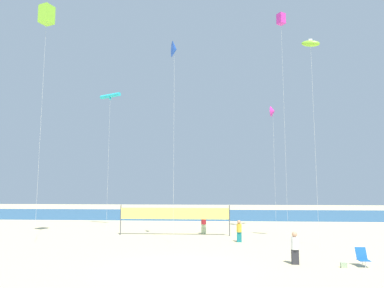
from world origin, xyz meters
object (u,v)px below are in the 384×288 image
object	(u,v)px
kite_blue_delta	(174,50)
beachgoer_mustard_shirt	(239,230)
volleyball_net	(174,215)
kite_lime_box	(47,15)
kite_cyan_tube	(110,96)
beachgoer_maroon_shirt	(204,223)
kite_magenta_box	(281,20)
beach_handbag	(344,265)
kite_lime_inflatable	(311,44)
beachgoer_white_shirt	(295,247)
kite_magenta_delta	(273,111)
folding_beach_chair	(362,257)

from	to	relation	value
kite_blue_delta	beachgoer_mustard_shirt	bearing A→B (deg)	12.87
volleyball_net	kite_lime_box	size ratio (longest dim) A/B	0.51
volleyball_net	kite_cyan_tube	xyz separation A→B (m)	(-6.85, 4.04, 10.99)
beachgoer_maroon_shirt	kite_magenta_box	size ratio (longest dim) A/B	0.10
beachgoer_maroon_shirt	beach_handbag	size ratio (longest dim) A/B	5.95
beachgoer_maroon_shirt	kite_lime_inflatable	bearing A→B (deg)	24.01
beachgoer_white_shirt	beachgoer_maroon_shirt	bearing A→B (deg)	-77.96
kite_magenta_box	kite_cyan_tube	xyz separation A→B (m)	(-15.85, 3.94, -5.33)
beach_handbag	kite_magenta_box	bearing A→B (deg)	92.53
beachgoer_white_shirt	kite_lime_box	world-z (taller)	kite_lime_box
kite_cyan_tube	kite_blue_delta	size ratio (longest dim) A/B	0.89
kite_magenta_delta	kite_cyan_tube	size ratio (longest dim) A/B	0.90
kite_magenta_delta	kite_lime_box	bearing A→B (deg)	-154.19
folding_beach_chair	kite_lime_inflatable	bearing A→B (deg)	110.13
beachgoer_white_shirt	kite_magenta_box	xyz separation A→B (m)	(1.69, 10.16, 17.11)
beachgoer_white_shirt	kite_lime_inflatable	xyz separation A→B (m)	(2.69, 5.25, 12.82)
volleyball_net	kite_cyan_tube	distance (m)	13.57
beach_handbag	folding_beach_chair	bearing A→B (deg)	18.02
volleyball_net	folding_beach_chair	bearing A→B (deg)	-44.38
beachgoer_mustard_shirt	kite_lime_inflatable	size ratio (longest dim) A/B	0.11
beachgoer_mustard_shirt	volleyball_net	world-z (taller)	volleyball_net
beachgoer_white_shirt	folding_beach_chair	world-z (taller)	beachgoer_white_shirt
kite_magenta_box	folding_beach_chair	bearing A→B (deg)	-81.78
beachgoer_white_shirt	kite_cyan_tube	xyz separation A→B (m)	(-14.16, 14.10, 11.78)
volleyball_net	beach_handbag	world-z (taller)	volleyball_net
kite_lime_inflatable	kite_blue_delta	distance (m)	9.61
beach_handbag	kite_magenta_box	world-z (taller)	kite_magenta_box
beach_handbag	kite_lime_inflatable	xyz separation A→B (m)	(0.52, 5.82, 13.57)
beachgoer_white_shirt	volleyball_net	bearing A→B (deg)	-66.46
volleyball_net	kite_cyan_tube	world-z (taller)	kite_cyan_tube
beachgoer_white_shirt	kite_blue_delta	distance (m)	15.83
kite_magenta_box	volleyball_net	bearing A→B (deg)	-179.30
volleyball_net	kite_magenta_box	distance (m)	18.64
kite_magenta_delta	kite_magenta_box	world-z (taller)	kite_magenta_box
beach_handbag	kite_lime_inflatable	distance (m)	14.77
beach_handbag	volleyball_net	bearing A→B (deg)	131.77
volleyball_net	beachgoer_mustard_shirt	bearing A→B (deg)	-32.04
kite_lime_box	kite_cyan_tube	distance (m)	9.61
folding_beach_chair	kite_cyan_tube	world-z (taller)	kite_cyan_tube
beachgoer_mustard_shirt	beachgoer_maroon_shirt	size ratio (longest dim) A/B	0.87
beachgoer_white_shirt	beach_handbag	world-z (taller)	beachgoer_white_shirt
beachgoer_white_shirt	beachgoer_maroon_shirt	world-z (taller)	beachgoer_maroon_shirt
beachgoer_mustard_shirt	kite_blue_delta	bearing A→B (deg)	176.09
beachgoer_white_shirt	volleyball_net	distance (m)	12.45
beachgoer_white_shirt	folding_beach_chair	distance (m)	3.23
beachgoer_white_shirt	kite_lime_box	distance (m)	23.78
kite_magenta_box	kite_blue_delta	world-z (taller)	kite_magenta_box
kite_lime_inflatable	volleyball_net	bearing A→B (deg)	154.37
beachgoer_mustard_shirt	kite_magenta_box	world-z (taller)	kite_magenta_box
folding_beach_chair	volleyball_net	bearing A→B (deg)	150.48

